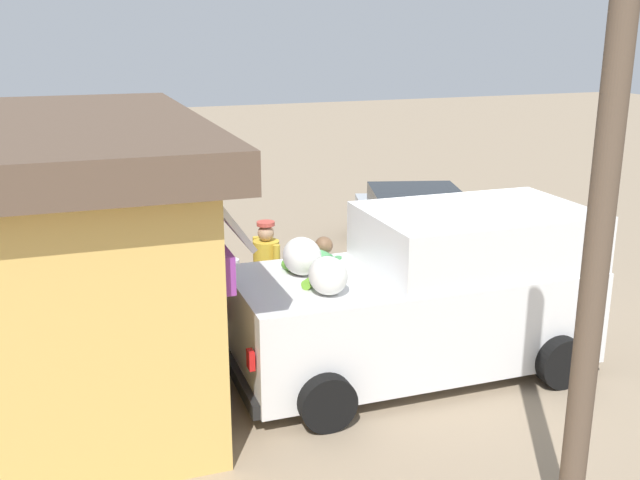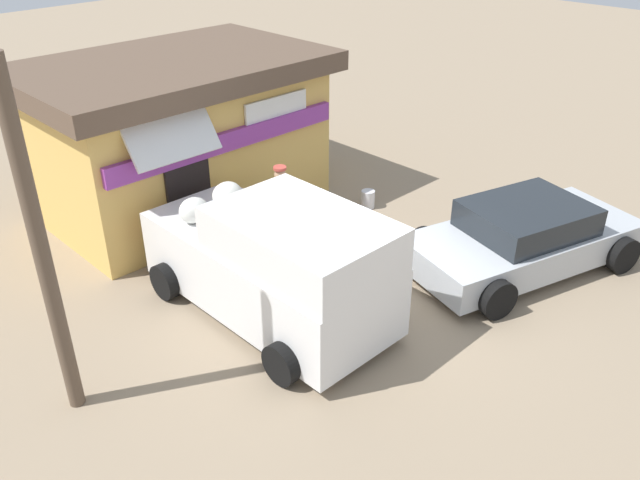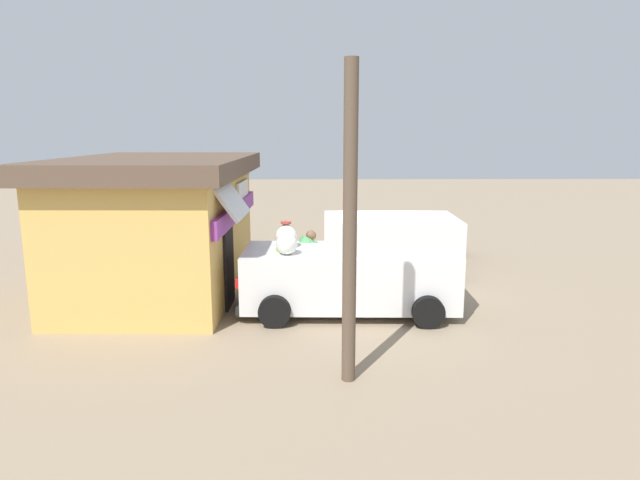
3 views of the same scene
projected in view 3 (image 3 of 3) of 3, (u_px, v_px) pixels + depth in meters
The scene contains 9 objects.
ground_plane at pixel (390, 292), 12.58m from camera, with size 60.00×60.00×0.00m, color gray.
storefront_bar at pixel (161, 224), 12.22m from camera, with size 5.88×3.96×3.05m.
delivery_van at pixel (358, 265), 11.07m from camera, with size 2.26×4.80×2.71m.
parked_sedan at pixel (419, 244), 15.11m from camera, with size 4.52×3.10×1.20m.
vendor_standing at pixel (286, 251), 12.58m from camera, with size 0.55×0.42×1.60m.
customer_bending at pixel (302, 259), 11.82m from camera, with size 0.68×0.70×1.51m.
unloaded_banana_pile at pixel (209, 299), 11.26m from camera, with size 0.89×0.77×0.48m.
paint_bucket at pixel (294, 259), 15.03m from camera, with size 0.28×0.28×0.38m, color silver.
utility_pole at pixel (350, 227), 7.69m from camera, with size 0.20×0.20×4.58m, color brown.
Camera 3 is at (-12.09, 1.77, 3.61)m, focal length 30.88 mm.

